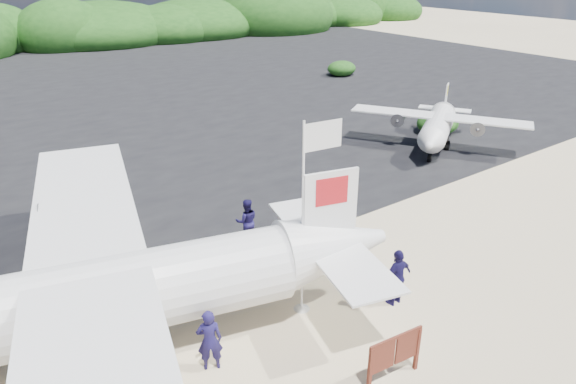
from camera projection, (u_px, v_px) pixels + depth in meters
name	position (u px, v px, depth m)	size (l,w,h in m)	color
ground	(339.00, 345.00, 13.17)	(160.00, 160.00, 0.00)	beige
asphalt_apron	(52.00, 102.00, 35.29)	(90.00, 50.00, 0.04)	#B2B2B2
flagpole	(302.00, 309.00, 14.54)	(1.10, 0.46, 5.52)	white
signboard	(392.00, 379.00, 12.10)	(1.59, 0.15, 1.31)	maroon
crew_a	(209.00, 340.00, 12.11)	(0.61, 0.40, 1.67)	#171243
crew_b	(247.00, 221.00, 17.63)	(0.79, 0.62, 1.63)	#171243
crew_c	(397.00, 277.00, 14.43)	(1.02, 0.42, 1.74)	#171243
aircraft_large	(235.00, 108.00, 33.99)	(17.42, 17.42, 5.23)	#B2B2B2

